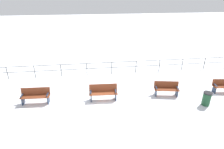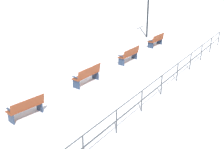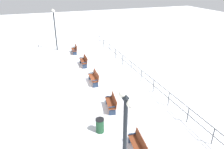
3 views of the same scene
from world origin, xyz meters
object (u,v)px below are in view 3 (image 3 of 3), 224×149
Objects in this scene: bench_fifth at (138,145)px; bench_second at (84,61)px; lamppost_near at (54,23)px; trash_bin at (100,125)px; bench_fourth at (112,103)px; bench_nearest at (75,49)px; bench_third at (94,77)px; lamppost_middle at (125,141)px.

bench_second is at bearing -83.50° from bench_fifth.
lamppost_near is 5.55× the size of trash_bin.
bench_second is 2.03× the size of trash_bin.
bench_second is 1.06× the size of bench_fourth.
bench_nearest is at bearing -80.21° from bench_fourth.
bench_second is at bearing -89.18° from bench_third.
bench_nearest is 0.32× the size of lamppost_near.
bench_second reaches higher than bench_fourth.
trash_bin is at bearing 88.64° from bench_nearest.
bench_nearest is at bearing 132.85° from lamppost_near.
lamppost_near is 15.81m from trash_bin.
bench_second is 0.37× the size of lamppost_near.
bench_nearest is 3.96m from bench_second.
bench_nearest is at bearing -95.43° from lamppost_middle.
lamppost_middle is 4.69m from trash_bin.
bench_fifth is (0.10, 15.84, -0.01)m from bench_nearest.
bench_third reaches higher than bench_second.
bench_fifth is at bearing -129.30° from lamppost_middle.
lamppost_middle is (-0.00, 19.61, -0.38)m from lamppost_near.
bench_nearest is 11.88m from bench_fourth.
lamppost_near reaches higher than bench_fifth.
bench_fifth is (0.20, 11.88, -0.04)m from bench_second.
bench_nearest is 0.88× the size of bench_fifth.
bench_fifth is 3.42m from lamppost_middle.
bench_nearest is at bearing -86.05° from bench_second.
trash_bin is at bearing -51.48° from bench_fifth.
bench_second reaches higher than bench_nearest.
bench_fifth is at bearing 91.97° from bench_third.
trash_bin is (1.34, 5.84, -0.09)m from bench_third.
bench_third is at bearing 90.66° from bench_second.
lamppost_near reaches higher than lamppost_middle.
bench_third is 10.23m from lamppost_near.
lamppost_middle is at bearing 83.84° from bench_fourth.
bench_nearest is 7.92m from bench_third.
lamppost_near is at bearing -73.17° from bench_fourth.
bench_third is 0.37× the size of lamppost_near.
lamppost_middle is at bearing 90.00° from lamppost_near.
trash_bin is (1.35, 1.87, -0.05)m from bench_fourth.
bench_fourth is (0.00, 11.88, 0.01)m from bench_nearest.
trash_bin is (-0.34, -4.04, -2.35)m from lamppost_middle.
lamppost_near is 1.01× the size of lamppost_middle.
bench_third is at bearing 94.16° from bench_nearest.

